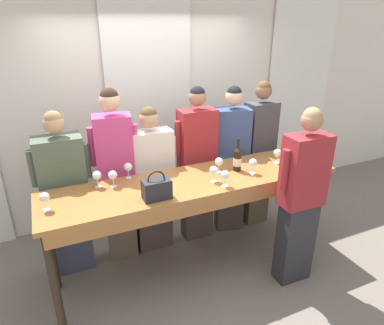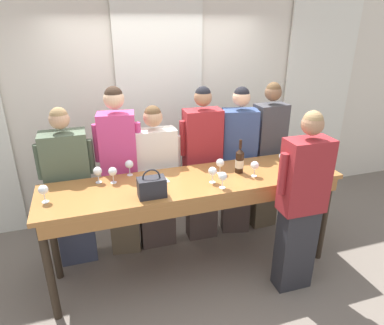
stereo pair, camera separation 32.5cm
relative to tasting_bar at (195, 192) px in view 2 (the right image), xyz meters
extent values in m
plane|color=#70665B|center=(0.00, 0.03, -0.91)|extent=(18.00, 18.00, 0.00)
cube|color=silver|center=(0.00, 1.42, 0.49)|extent=(12.00, 0.06, 2.80)
cube|color=white|center=(0.00, 1.36, 0.43)|extent=(1.06, 0.03, 2.69)
cube|color=white|center=(2.29, 1.36, 0.43)|extent=(1.06, 0.03, 2.69)
cube|color=#9E6633|center=(0.00, 0.03, 0.09)|extent=(2.86, 0.69, 0.04)
cube|color=#9E6633|center=(0.00, -0.30, 0.01)|extent=(2.74, 0.03, 0.12)
cylinder|color=#2D2319|center=(-1.35, -0.24, -0.42)|extent=(0.07, 0.07, 0.98)
cylinder|color=#2D2319|center=(1.35, -0.24, -0.42)|extent=(0.07, 0.07, 0.98)
cylinder|color=#2D2319|center=(-1.35, 0.30, -0.42)|extent=(0.07, 0.07, 0.98)
cylinder|color=#2D2319|center=(1.35, 0.30, -0.42)|extent=(0.07, 0.07, 0.98)
cylinder|color=black|center=(0.48, 0.06, 0.22)|extent=(0.08, 0.08, 0.21)
cone|color=black|center=(0.48, 0.06, 0.35)|extent=(0.08, 0.08, 0.04)
cylinder|color=black|center=(0.48, 0.06, 0.41)|extent=(0.03, 0.03, 0.09)
cylinder|color=beige|center=(0.48, 0.06, 0.21)|extent=(0.08, 0.08, 0.08)
cube|color=#232328|center=(-0.45, -0.17, 0.20)|extent=(0.24, 0.14, 0.17)
torus|color=#232328|center=(-0.45, -0.17, 0.29)|extent=(0.16, 0.01, 0.16)
cylinder|color=white|center=(-0.87, 0.25, 0.12)|extent=(0.06, 0.06, 0.00)
cylinder|color=white|center=(-0.87, 0.25, 0.16)|extent=(0.01, 0.01, 0.08)
sphere|color=white|center=(-0.87, 0.25, 0.23)|extent=(0.08, 0.08, 0.08)
cylinder|color=white|center=(-1.32, 0.00, 0.12)|extent=(0.06, 0.06, 0.00)
cylinder|color=white|center=(-1.32, 0.00, 0.16)|extent=(0.01, 0.01, 0.08)
sphere|color=white|center=(-1.32, 0.00, 0.23)|extent=(0.08, 0.08, 0.08)
sphere|color=beige|center=(-1.32, 0.00, 0.22)|extent=(0.05, 0.05, 0.05)
cylinder|color=white|center=(0.58, -0.07, 0.12)|extent=(0.06, 0.06, 0.00)
cylinder|color=white|center=(0.58, -0.07, 0.16)|extent=(0.01, 0.01, 0.08)
sphere|color=white|center=(0.58, -0.07, 0.23)|extent=(0.08, 0.08, 0.08)
sphere|color=beige|center=(0.58, -0.07, 0.22)|extent=(0.05, 0.05, 0.05)
cylinder|color=white|center=(0.29, 0.08, 0.12)|extent=(0.06, 0.06, 0.00)
cylinder|color=white|center=(0.29, 0.08, 0.16)|extent=(0.01, 0.01, 0.08)
sphere|color=white|center=(0.29, 0.08, 0.23)|extent=(0.08, 0.08, 0.08)
cylinder|color=white|center=(-0.74, 0.20, 0.12)|extent=(0.06, 0.06, 0.00)
cylinder|color=white|center=(-0.74, 0.20, 0.16)|extent=(0.01, 0.01, 0.08)
sphere|color=white|center=(-0.74, 0.20, 0.23)|extent=(0.08, 0.08, 0.08)
cylinder|color=white|center=(0.96, 0.05, 0.12)|extent=(0.06, 0.06, 0.00)
cylinder|color=white|center=(0.96, 0.05, 0.16)|extent=(0.01, 0.01, 0.08)
sphere|color=white|center=(0.96, 0.05, 0.23)|extent=(0.08, 0.08, 0.08)
cylinder|color=white|center=(1.32, 0.32, 0.12)|extent=(0.06, 0.06, 0.00)
cylinder|color=white|center=(1.32, 0.32, 0.16)|extent=(0.01, 0.01, 0.08)
sphere|color=white|center=(1.32, 0.32, 0.23)|extent=(0.08, 0.08, 0.08)
cylinder|color=white|center=(0.14, -0.08, 0.12)|extent=(0.06, 0.06, 0.00)
cylinder|color=white|center=(0.14, -0.08, 0.16)|extent=(0.01, 0.01, 0.08)
sphere|color=white|center=(0.14, -0.08, 0.23)|extent=(0.08, 0.08, 0.08)
sphere|color=beige|center=(0.14, -0.08, 0.22)|extent=(0.05, 0.05, 0.05)
cylinder|color=white|center=(-0.57, 0.32, 0.12)|extent=(0.06, 0.06, 0.00)
cylinder|color=white|center=(-0.57, 0.32, 0.16)|extent=(0.01, 0.01, 0.08)
sphere|color=white|center=(-0.57, 0.32, 0.23)|extent=(0.08, 0.08, 0.08)
cylinder|color=white|center=(0.19, -0.21, 0.12)|extent=(0.06, 0.06, 0.00)
cylinder|color=white|center=(0.19, -0.21, 0.16)|extent=(0.01, 0.01, 0.08)
sphere|color=white|center=(0.19, -0.21, 0.23)|extent=(0.08, 0.08, 0.08)
sphere|color=beige|center=(0.19, -0.21, 0.22)|extent=(0.05, 0.05, 0.05)
cube|color=white|center=(-0.29, 0.10, 0.12)|extent=(0.13, 0.13, 0.00)
cube|color=#383D51|center=(-1.15, 0.56, -0.51)|extent=(0.37, 0.23, 0.81)
cube|color=#4C5B47|center=(-1.15, 0.56, 0.22)|extent=(0.43, 0.27, 0.64)
sphere|color=tan|center=(-1.15, 0.56, 0.67)|extent=(0.19, 0.19, 0.19)
sphere|color=#93754C|center=(-1.15, 0.56, 0.70)|extent=(0.17, 0.17, 0.17)
cylinder|color=#4C5B47|center=(-0.91, 0.56, 0.27)|extent=(0.07, 0.07, 0.35)
cylinder|color=#4C5B47|center=(-1.39, 0.56, 0.27)|extent=(0.07, 0.07, 0.35)
cube|color=brown|center=(-0.64, 0.56, -0.47)|extent=(0.33, 0.24, 0.89)
cube|color=#C63D7A|center=(-0.64, 0.56, 0.33)|extent=(0.39, 0.28, 0.71)
sphere|color=#DBAD89|center=(-0.64, 0.56, 0.82)|extent=(0.20, 0.20, 0.20)
sphere|color=#332319|center=(-0.64, 0.56, 0.86)|extent=(0.18, 0.18, 0.18)
cylinder|color=#C63D7A|center=(-0.44, 0.53, 0.39)|extent=(0.08, 0.08, 0.39)
cylinder|color=#C63D7A|center=(-0.84, 0.59, 0.39)|extent=(0.08, 0.08, 0.39)
cube|color=#473833|center=(-0.27, 0.56, -0.52)|extent=(0.39, 0.18, 0.78)
cube|color=silver|center=(-0.27, 0.56, 0.17)|extent=(0.46, 0.22, 0.61)
sphere|color=tan|center=(-0.27, 0.56, 0.61)|extent=(0.20, 0.20, 0.20)
sphere|color=brown|center=(-0.27, 0.56, 0.65)|extent=(0.17, 0.17, 0.17)
cylinder|color=silver|center=(-0.02, 0.56, 0.22)|extent=(0.07, 0.07, 0.34)
cylinder|color=silver|center=(-0.52, 0.56, 0.22)|extent=(0.07, 0.07, 0.34)
cube|color=#473833|center=(0.27, 0.56, -0.48)|extent=(0.35, 0.20, 0.87)
cube|color=maroon|center=(0.27, 0.56, 0.30)|extent=(0.41, 0.24, 0.69)
sphere|color=#9E7051|center=(0.27, 0.56, 0.78)|extent=(0.19, 0.19, 0.19)
sphere|color=black|center=(0.27, 0.56, 0.81)|extent=(0.16, 0.16, 0.16)
cylinder|color=maroon|center=(0.49, 0.55, 0.36)|extent=(0.07, 0.07, 0.38)
cylinder|color=maroon|center=(0.04, 0.56, 0.36)|extent=(0.07, 0.07, 0.38)
cube|color=#473833|center=(0.71, 0.56, -0.49)|extent=(0.36, 0.27, 0.85)
cube|color=#334775|center=(0.71, 0.56, 0.28)|extent=(0.43, 0.32, 0.67)
sphere|color=#DBAD89|center=(0.71, 0.56, 0.75)|extent=(0.19, 0.19, 0.19)
sphere|color=black|center=(0.71, 0.56, 0.78)|extent=(0.17, 0.17, 0.17)
cylinder|color=#334775|center=(0.91, 0.51, 0.33)|extent=(0.08, 0.08, 0.37)
cylinder|color=#334775|center=(0.50, 0.61, 0.33)|extent=(0.08, 0.08, 0.37)
cube|color=brown|center=(1.09, 0.56, -0.48)|extent=(0.32, 0.20, 0.87)
cube|color=#3D3D42|center=(1.09, 0.56, 0.30)|extent=(0.37, 0.24, 0.69)
sphere|color=brown|center=(1.09, 0.56, 0.78)|extent=(0.19, 0.19, 0.19)
sphere|color=brown|center=(1.09, 0.56, 0.81)|extent=(0.17, 0.17, 0.17)
cylinder|color=#3D3D42|center=(1.29, 0.57, 0.35)|extent=(0.07, 0.07, 0.38)
cylinder|color=#3D3D42|center=(0.89, 0.54, 0.35)|extent=(0.07, 0.07, 0.38)
cube|color=#28282D|center=(0.83, -0.51, -0.49)|extent=(0.34, 0.20, 0.85)
cube|color=maroon|center=(0.83, -0.51, 0.27)|extent=(0.40, 0.23, 0.67)
sphere|color=#9E7051|center=(0.83, -0.51, 0.74)|extent=(0.19, 0.19, 0.19)
sphere|color=#93754C|center=(0.83, -0.51, 0.77)|extent=(0.16, 0.16, 0.16)
cylinder|color=maroon|center=(0.61, -0.51, 0.33)|extent=(0.07, 0.07, 0.37)
cylinder|color=maroon|center=(1.05, -0.51, 0.33)|extent=(0.07, 0.07, 0.37)
camera|label=1|loc=(-1.22, -2.64, 1.53)|focal=32.00mm
camera|label=2|loc=(-0.92, -2.76, 1.53)|focal=32.00mm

